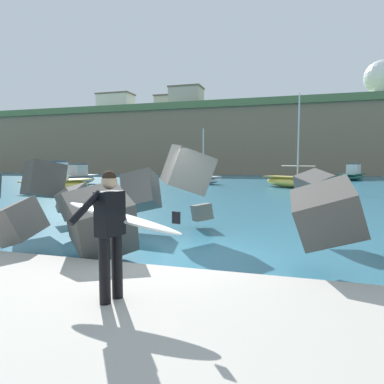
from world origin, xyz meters
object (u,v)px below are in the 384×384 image
(boat_far_left, at_px, (293,181))
(station_building_west, at_px, (186,99))
(surfer_with_board, at_px, (114,224))
(station_building_central, at_px, (116,105))
(radar_dome, at_px, (381,82))
(station_building_east, at_px, (173,106))
(boat_near_left, at_px, (57,183))
(boat_mid_left, at_px, (76,178))
(boat_near_centre, at_px, (352,175))
(boat_mid_right, at_px, (200,179))

(boat_far_left, distance_m, station_building_west, 46.48)
(surfer_with_board, xyz_separation_m, station_building_central, (-37.60, 69.00, 13.97))
(radar_dome, relative_size, station_building_east, 1.35)
(radar_dome, bearing_deg, boat_near_left, -119.39)
(boat_mid_left, bearing_deg, station_building_central, 114.19)
(radar_dome, bearing_deg, boat_near_centre, -105.97)
(boat_near_left, bearing_deg, boat_near_centre, 46.89)
(boat_near_left, bearing_deg, station_building_west, 96.35)
(boat_mid_left, height_order, station_building_east, station_building_east)
(station_building_east, bearing_deg, boat_near_left, -79.03)
(surfer_with_board, xyz_separation_m, boat_near_left, (-13.84, 16.76, -0.59))
(surfer_with_board, bearing_deg, station_building_central, 118.59)
(boat_mid_right, xyz_separation_m, station_building_east, (-17.95, 42.78, 14.35))
(boat_near_centre, distance_m, radar_dome, 38.37)
(station_building_west, bearing_deg, boat_mid_left, -87.49)
(station_building_west, xyz_separation_m, station_building_east, (-5.29, 6.95, -0.21))
(boat_near_centre, distance_m, boat_mid_right, 19.91)
(boat_near_centre, height_order, boat_mid_right, boat_mid_right)
(radar_dome, bearing_deg, boat_far_left, -108.58)
(radar_dome, bearing_deg, station_building_central, -174.84)
(surfer_with_board, relative_size, boat_mid_left, 0.38)
(radar_dome, bearing_deg, boat_mid_right, -118.85)
(boat_far_left, relative_size, station_building_central, 0.94)
(boat_mid_right, bearing_deg, station_building_central, 127.70)
(boat_near_centre, bearing_deg, station_building_east, 137.82)
(boat_mid_right, distance_m, station_building_east, 48.56)
(boat_mid_right, relative_size, station_building_central, 0.66)
(surfer_with_board, bearing_deg, radar_dome, 76.02)
(surfer_with_board, height_order, boat_near_centre, surfer_with_board)
(boat_mid_left, height_order, radar_dome, radar_dome)
(boat_near_centre, distance_m, station_building_central, 56.23)
(boat_mid_right, xyz_separation_m, radar_dome, (24.95, 45.29, 17.59))
(boat_far_left, bearing_deg, station_building_west, 119.04)
(boat_mid_left, xyz_separation_m, boat_mid_right, (10.87, 4.77, -0.20))
(station_building_east, bearing_deg, radar_dome, 3.35)
(surfer_with_board, xyz_separation_m, radar_dome, (18.44, 74.06, 16.76))
(surfer_with_board, height_order, boat_near_left, boat_near_left)
(boat_far_left, bearing_deg, station_building_central, 132.83)
(boat_near_centre, xyz_separation_m, boat_mid_right, (-15.55, -12.43, -0.16))
(boat_near_centre, distance_m, boat_mid_left, 31.53)
(surfer_with_board, relative_size, boat_mid_right, 0.39)
(boat_far_left, height_order, station_building_west, station_building_west)
(station_building_east, bearing_deg, boat_mid_right, -67.24)
(station_building_west, height_order, station_building_east, station_building_west)
(boat_mid_left, relative_size, station_building_central, 0.68)
(boat_near_left, distance_m, boat_mid_right, 14.07)
(radar_dome, relative_size, station_building_west, 1.45)
(surfer_with_board, xyz_separation_m, boat_mid_right, (-6.51, 28.76, -0.83))
(radar_dome, xyz_separation_m, station_building_east, (-42.90, -2.51, -3.23))
(boat_near_centre, relative_size, station_building_west, 0.99)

